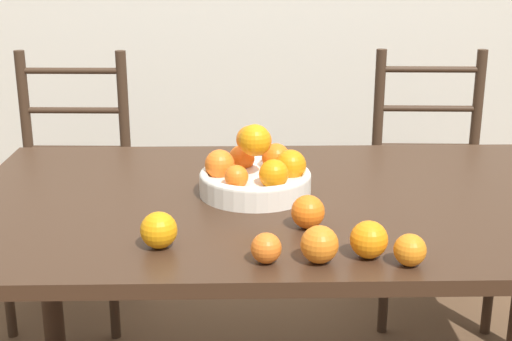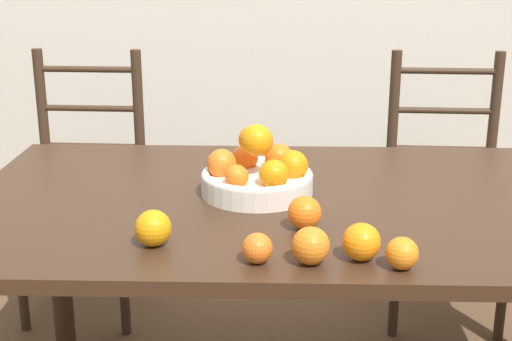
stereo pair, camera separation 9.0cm
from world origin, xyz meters
name	(u,v)px [view 1 (the left image)]	position (x,y,z in m)	size (l,w,h in m)	color
dining_table	(302,227)	(0.00, 0.00, 0.65)	(1.77, 1.00, 0.74)	#382316
fruit_bowl	(256,172)	(-0.12, 0.03, 0.80)	(0.29, 0.29, 0.19)	silver
orange_loose_0	(159,230)	(-0.34, -0.32, 0.78)	(0.08, 0.08, 0.08)	orange
orange_loose_1	(308,212)	(-0.01, -0.22, 0.78)	(0.08, 0.08, 0.08)	orange
orange_loose_2	(319,244)	(0.00, -0.41, 0.78)	(0.08, 0.08, 0.08)	orange
orange_loose_3	(266,248)	(-0.11, -0.41, 0.77)	(0.06, 0.06, 0.06)	orange
orange_loose_4	(410,250)	(0.18, -0.43, 0.77)	(0.07, 0.07, 0.07)	orange
orange_loose_5	(369,240)	(0.11, -0.38, 0.78)	(0.08, 0.08, 0.08)	orange
chair_left	(71,195)	(-0.80, 0.79, 0.47)	(0.43, 0.42, 0.99)	#382619
chair_right	(430,192)	(0.56, 0.79, 0.47)	(0.44, 0.42, 0.99)	#382619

